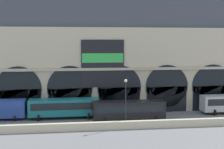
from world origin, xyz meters
name	(u,v)px	position (x,y,z in m)	size (l,w,h in m)	color
ground_plane	(124,120)	(0.00, 0.00, 0.00)	(200.00, 200.00, 0.00)	slate
quay_parapet_wall	(131,125)	(0.00, -5.16, 0.55)	(90.00, 0.70, 1.10)	beige
station_building	(117,57)	(0.03, 7.58, 9.43)	(51.60, 5.54, 19.51)	beige
box_truck_west	(2,109)	(-18.92, 2.64, 1.70)	(7.50, 2.91, 3.12)	#ADB2B7
bus_midwest	(64,107)	(-9.30, 2.34, 1.78)	(11.00, 3.25, 3.10)	#19727A
bus_center	(129,110)	(0.58, -0.89, 1.78)	(11.00, 3.25, 3.10)	black
street_lamp_quayside	(126,97)	(-0.58, -4.36, 4.41)	(0.44, 0.44, 6.90)	black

